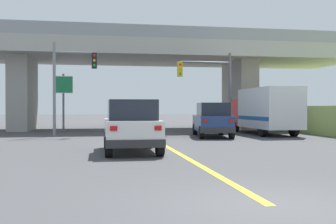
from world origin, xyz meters
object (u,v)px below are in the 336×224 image
object	(u,v)px
suv_lead	(131,126)
traffic_signal_nearside	(212,82)
sedan_oncoming	(121,115)
highway_sign	(63,90)
suv_crossing	(212,120)
box_truck	(265,110)
traffic_signal_farside	(68,77)

from	to	relation	value
suv_lead	traffic_signal_nearside	size ratio (longest dim) A/B	0.79
sedan_oncoming	traffic_signal_nearside	size ratio (longest dim) A/B	0.86
suv_lead	sedan_oncoming	bearing A→B (deg)	87.86
suv_lead	traffic_signal_nearside	world-z (taller)	traffic_signal_nearside
sedan_oncoming	highway_sign	size ratio (longest dim) A/B	1.12
suv_lead	traffic_signal_nearside	distance (m)	12.11
suv_crossing	box_truck	distance (m)	4.33
box_truck	traffic_signal_farside	size ratio (longest dim) A/B	1.27
suv_lead	suv_crossing	size ratio (longest dim) A/B	0.86
box_truck	traffic_signal_nearside	bearing A→B (deg)	163.51
sedan_oncoming	traffic_signal_nearside	bearing A→B (deg)	-71.61
box_truck	traffic_signal_nearside	xyz separation A→B (m)	(-3.29, 0.97, 1.88)
suv_crossing	suv_lead	bearing A→B (deg)	-117.69
traffic_signal_farside	traffic_signal_nearside	bearing A→B (deg)	3.63
traffic_signal_nearside	highway_sign	distance (m)	10.47
traffic_signal_nearside	highway_sign	bearing A→B (deg)	159.96
suv_crossing	traffic_signal_nearside	bearing A→B (deg)	82.60
highway_sign	suv_lead	bearing A→B (deg)	-74.85
suv_lead	sedan_oncoming	world-z (taller)	same
suv_lead	suv_crossing	xyz separation A→B (m)	(5.40, 7.59, 0.00)
sedan_oncoming	highway_sign	world-z (taller)	highway_sign
suv_crossing	sedan_oncoming	xyz separation A→B (m)	(-4.44, 18.05, -0.00)
traffic_signal_farside	highway_sign	bearing A→B (deg)	99.04
sedan_oncoming	traffic_signal_farside	xyz separation A→B (m)	(-4.02, -16.05, 2.61)
traffic_signal_farside	highway_sign	size ratio (longest dim) A/B	1.37
suv_crossing	sedan_oncoming	world-z (taller)	same
box_truck	traffic_signal_farside	xyz separation A→B (m)	(-12.45, 0.39, 2.04)
sedan_oncoming	suv_lead	bearing A→B (deg)	-92.14
suv_crossing	traffic_signal_nearside	distance (m)	3.62
suv_crossing	traffic_signal_farside	size ratio (longest dim) A/B	0.87
box_truck	traffic_signal_farside	world-z (taller)	traffic_signal_farside
box_truck	sedan_oncoming	size ratio (longest dim) A/B	1.55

